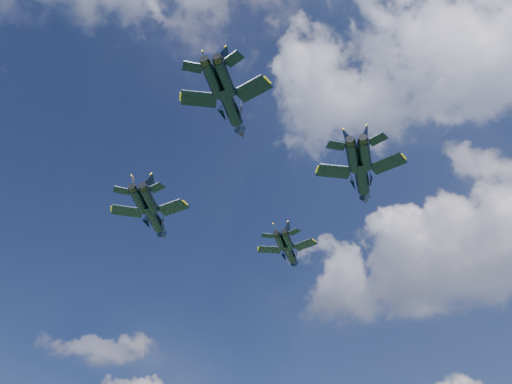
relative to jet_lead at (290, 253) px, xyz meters
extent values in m
cylinder|color=black|center=(0.14, -0.45, -0.07)|extent=(3.77, 7.93, 1.56)
cone|color=black|center=(-1.33, 4.37, -0.07)|extent=(2.07, 2.59, 1.48)
ellipsoid|color=brown|center=(-0.70, 2.29, 0.41)|extent=(1.54, 2.62, 0.71)
cube|color=black|center=(-2.35, -3.02, -0.07)|extent=(4.53, 4.27, 0.16)
cube|color=black|center=(3.63, -1.20, -0.07)|extent=(4.18, 2.60, 0.16)
cube|color=black|center=(-0.17, -7.17, -0.07)|extent=(2.40, 2.39, 0.12)
cube|color=black|center=(4.14, -5.85, -0.07)|extent=(2.29, 1.68, 0.12)
cube|color=black|center=(0.87, -6.13, 1.15)|extent=(1.35, 2.28, 2.61)
cube|color=black|center=(2.70, -5.57, 1.15)|extent=(1.33, 2.59, 2.61)
cylinder|color=black|center=(-12.13, -22.79, -0.63)|extent=(5.52, 9.17, 1.85)
cone|color=black|center=(-14.60, -17.37, -0.63)|extent=(2.70, 3.15, 1.75)
ellipsoid|color=brown|center=(-13.54, -19.71, -0.06)|extent=(2.14, 3.09, 0.84)
cube|color=black|center=(-14.64, -26.19, -0.63)|extent=(5.19, 5.26, 0.18)
cube|color=black|center=(-7.91, -23.12, -0.63)|extent=(4.84, 2.88, 0.18)
cube|color=black|center=(-11.44, -30.71, -0.63)|extent=(2.72, 2.89, 0.14)
cube|color=black|center=(-6.58, -28.49, -0.63)|extent=(2.55, 1.68, 0.14)
cube|color=black|center=(-10.38, -29.33, 0.81)|extent=(1.93, 2.50, 3.09)
cube|color=black|center=(-8.33, -28.39, 0.81)|extent=(1.68, 3.02, 3.09)
cylinder|color=black|center=(19.27, -11.48, 1.81)|extent=(5.12, 10.00, 1.98)
cone|color=black|center=(17.18, -5.45, 1.81)|extent=(2.70, 3.31, 1.87)
ellipsoid|color=brown|center=(18.08, -8.05, 2.41)|extent=(2.05, 3.32, 0.90)
cube|color=black|center=(16.26, -14.85, 1.81)|extent=(5.69, 5.48, 0.20)
cube|color=black|center=(23.73, -12.26, 1.81)|extent=(5.19, 3.11, 0.20)
cube|color=black|center=(19.21, -20.00, 1.81)|extent=(3.00, 3.06, 0.15)
cube|color=black|center=(24.61, -18.12, 1.81)|extent=(2.86, 2.04, 0.15)
cube|color=black|center=(20.48, -18.62, 3.35)|extent=(1.82, 2.83, 3.31)
cube|color=black|center=(22.76, -17.83, 3.35)|extent=(1.72, 3.28, 3.31)
cylinder|color=black|center=(11.50, -35.44, 1.09)|extent=(4.44, 8.93, 1.76)
cone|color=black|center=(9.71, -30.05, 1.09)|extent=(2.38, 2.94, 1.67)
ellipsoid|color=brown|center=(10.48, -32.37, 1.63)|extent=(1.79, 2.96, 0.80)
cube|color=black|center=(8.76, -38.41, 1.09)|extent=(5.09, 4.86, 0.18)
cube|color=black|center=(15.46, -36.20, 1.09)|extent=(4.66, 2.84, 0.18)
cube|color=black|center=(11.32, -43.03, 1.09)|extent=(2.69, 2.72, 0.14)
cube|color=black|center=(16.16, -41.44, 1.09)|extent=(2.57, 1.85, 0.14)
cube|color=black|center=(12.47, -41.83, 2.46)|extent=(1.58, 2.55, 2.95)
cube|color=black|center=(14.52, -41.15, 2.46)|extent=(1.52, 2.92, 2.95)
camera|label=1|loc=(42.65, -77.89, -51.16)|focal=40.00mm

